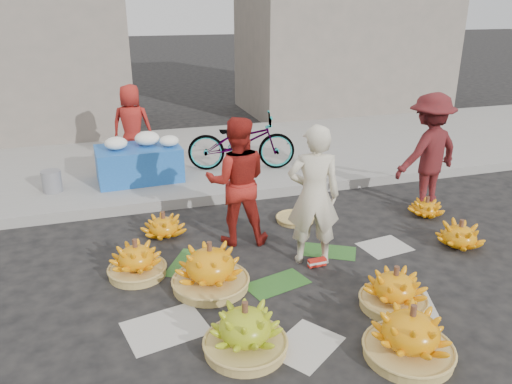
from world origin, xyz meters
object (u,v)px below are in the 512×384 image
object	(u,v)px
vendor_cream	(314,196)
flower_table	(139,161)
bicycle	(241,142)
banana_bunch_0	(210,268)
banana_bunch_4	(460,235)

from	to	relation	value
vendor_cream	flower_table	distance (m)	3.42
vendor_cream	bicycle	bearing A→B (deg)	-74.69
flower_table	vendor_cream	bearing A→B (deg)	-65.26
banana_bunch_0	flower_table	size ratio (longest dim) A/B	0.68
banana_bunch_4	bicycle	size ratio (longest dim) A/B	0.40
banana_bunch_0	flower_table	world-z (taller)	flower_table
banana_bunch_0	vendor_cream	xyz separation A→B (m)	(1.19, 0.21, 0.56)
banana_bunch_4	vendor_cream	distance (m)	1.93
banana_bunch_4	bicycle	world-z (taller)	bicycle
banana_bunch_4	flower_table	world-z (taller)	flower_table
flower_table	bicycle	size ratio (longest dim) A/B	0.74
vendor_cream	bicycle	size ratio (longest dim) A/B	0.89
banana_bunch_4	flower_table	bearing A→B (deg)	136.69
banana_bunch_0	flower_table	xyz separation A→B (m)	(-0.40, 3.21, 0.19)
banana_bunch_0	bicycle	size ratio (longest dim) A/B	0.51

